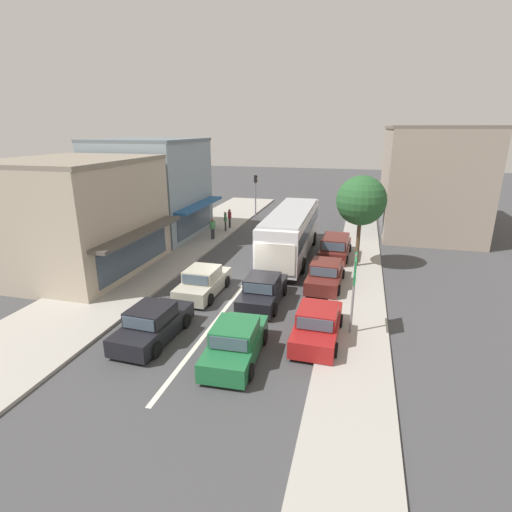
{
  "coord_description": "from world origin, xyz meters",
  "views": [
    {
      "loc": [
        6.0,
        -19.3,
        8.45
      ],
      "look_at": [
        0.25,
        2.47,
        1.2
      ],
      "focal_mm": 28.0,
      "sensor_mm": 36.0,
      "label": 1
    }
  ],
  "objects_px": {
    "city_bus": "(291,230)",
    "sedan_adjacent_lane_lead": "(263,291)",
    "sedan_behind_bus_near": "(153,324)",
    "traffic_light_downstreet": "(256,189)",
    "parked_sedan_kerb_front": "(317,325)",
    "street_tree_right": "(361,201)",
    "pedestrian_with_handbag_near": "(225,220)",
    "pedestrian_browsing_midblock": "(230,217)",
    "sedan_queue_far_back": "(203,282)",
    "parked_wagon_kerb_third": "(335,247)",
    "parked_sedan_kerb_second": "(325,275)",
    "pedestrian_far_walker": "(213,228)",
    "sedan_adjacent_lane_trail": "(236,343)",
    "directional_road_sign": "(355,276)"
  },
  "relations": [
    {
      "from": "city_bus",
      "to": "sedan_adjacent_lane_lead",
      "type": "relative_size",
      "value": 2.59
    },
    {
      "from": "sedan_behind_bus_near",
      "to": "traffic_light_downstreet",
      "type": "xyz_separation_m",
      "value": [
        -1.8,
        23.5,
        2.19
      ]
    },
    {
      "from": "parked_sedan_kerb_front",
      "to": "street_tree_right",
      "type": "bearing_deg",
      "value": 81.95
    },
    {
      "from": "pedestrian_with_handbag_near",
      "to": "city_bus",
      "type": "bearing_deg",
      "value": -38.88
    },
    {
      "from": "sedan_behind_bus_near",
      "to": "pedestrian_with_handbag_near",
      "type": "xyz_separation_m",
      "value": [
        -2.88,
        17.68,
        0.4
      ]
    },
    {
      "from": "traffic_light_downstreet",
      "to": "pedestrian_with_handbag_near",
      "type": "xyz_separation_m",
      "value": [
        -1.09,
        -5.82,
        -1.79
      ]
    },
    {
      "from": "sedan_behind_bus_near",
      "to": "pedestrian_browsing_midblock",
      "type": "xyz_separation_m",
      "value": [
        -2.9,
        18.87,
        0.4
      ]
    },
    {
      "from": "sedan_queue_far_back",
      "to": "street_tree_right",
      "type": "distance_m",
      "value": 10.72
    },
    {
      "from": "pedestrian_with_handbag_near",
      "to": "pedestrian_browsing_midblock",
      "type": "relative_size",
      "value": 1.0
    },
    {
      "from": "city_bus",
      "to": "pedestrian_with_handbag_near",
      "type": "distance_m",
      "value": 8.35
    },
    {
      "from": "sedan_queue_far_back",
      "to": "parked_wagon_kerb_third",
      "type": "xyz_separation_m",
      "value": [
        6.31,
        8.05,
        0.08
      ]
    },
    {
      "from": "parked_sedan_kerb_front",
      "to": "pedestrian_with_handbag_near",
      "type": "relative_size",
      "value": 2.6
    },
    {
      "from": "parked_sedan_kerb_second",
      "to": "street_tree_right",
      "type": "height_order",
      "value": "street_tree_right"
    },
    {
      "from": "sedan_adjacent_lane_lead",
      "to": "parked_sedan_kerb_second",
      "type": "height_order",
      "value": "same"
    },
    {
      "from": "sedan_queue_far_back",
      "to": "pedestrian_far_walker",
      "type": "distance_m",
      "value": 10.51
    },
    {
      "from": "traffic_light_downstreet",
      "to": "city_bus",
      "type": "bearing_deg",
      "value": -64.0
    },
    {
      "from": "sedan_queue_far_back",
      "to": "parked_sedan_kerb_front",
      "type": "relative_size",
      "value": 1.0
    },
    {
      "from": "sedan_behind_bus_near",
      "to": "parked_wagon_kerb_third",
      "type": "relative_size",
      "value": 0.94
    },
    {
      "from": "sedan_behind_bus_near",
      "to": "sedan_adjacent_lane_trail",
      "type": "bearing_deg",
      "value": -8.27
    },
    {
      "from": "parked_sedan_kerb_front",
      "to": "pedestrian_far_walker",
      "type": "bearing_deg",
      "value": 126.0
    },
    {
      "from": "parked_wagon_kerb_third",
      "to": "street_tree_right",
      "type": "xyz_separation_m",
      "value": [
        1.45,
        -1.58,
        3.51
      ]
    },
    {
      "from": "city_bus",
      "to": "sedan_behind_bus_near",
      "type": "xyz_separation_m",
      "value": [
        -3.58,
        -12.47,
        -1.22
      ]
    },
    {
      "from": "parked_wagon_kerb_third",
      "to": "pedestrian_with_handbag_near",
      "type": "xyz_separation_m",
      "value": [
        -9.44,
        4.69,
        0.32
      ]
    },
    {
      "from": "city_bus",
      "to": "sedan_behind_bus_near",
      "type": "relative_size",
      "value": 2.55
    },
    {
      "from": "sedan_behind_bus_near",
      "to": "pedestrian_with_handbag_near",
      "type": "height_order",
      "value": "pedestrian_with_handbag_near"
    },
    {
      "from": "city_bus",
      "to": "traffic_light_downstreet",
      "type": "distance_m",
      "value": 12.31
    },
    {
      "from": "city_bus",
      "to": "sedan_adjacent_lane_lead",
      "type": "height_order",
      "value": "city_bus"
    },
    {
      "from": "sedan_adjacent_lane_lead",
      "to": "parked_sedan_kerb_second",
      "type": "xyz_separation_m",
      "value": [
        2.82,
        3.11,
        0.0
      ]
    },
    {
      "from": "sedan_behind_bus_near",
      "to": "pedestrian_with_handbag_near",
      "type": "relative_size",
      "value": 2.62
    },
    {
      "from": "parked_sedan_kerb_second",
      "to": "traffic_light_downstreet",
      "type": "xyz_separation_m",
      "value": [
        -8.2,
        15.78,
        2.19
      ]
    },
    {
      "from": "directional_road_sign",
      "to": "parked_sedan_kerb_second",
      "type": "bearing_deg",
      "value": 106.5
    },
    {
      "from": "sedan_behind_bus_near",
      "to": "pedestrian_browsing_midblock",
      "type": "distance_m",
      "value": 19.09
    },
    {
      "from": "city_bus",
      "to": "pedestrian_far_walker",
      "type": "xyz_separation_m",
      "value": [
        -6.57,
        2.47,
        -0.81
      ]
    },
    {
      "from": "sedan_adjacent_lane_lead",
      "to": "pedestrian_far_walker",
      "type": "relative_size",
      "value": 2.58
    },
    {
      "from": "sedan_queue_far_back",
      "to": "directional_road_sign",
      "type": "bearing_deg",
      "value": -18.16
    },
    {
      "from": "parked_sedan_kerb_front",
      "to": "traffic_light_downstreet",
      "type": "xyz_separation_m",
      "value": [
        -8.43,
        21.81,
        2.19
      ]
    },
    {
      "from": "sedan_queue_far_back",
      "to": "parked_sedan_kerb_second",
      "type": "distance_m",
      "value": 6.75
    },
    {
      "from": "sedan_behind_bus_near",
      "to": "street_tree_right",
      "type": "relative_size",
      "value": 0.74
    },
    {
      "from": "parked_sedan_kerb_second",
      "to": "parked_wagon_kerb_third",
      "type": "relative_size",
      "value": 0.93
    },
    {
      "from": "parked_wagon_kerb_third",
      "to": "pedestrian_browsing_midblock",
      "type": "height_order",
      "value": "pedestrian_browsing_midblock"
    },
    {
      "from": "sedan_queue_far_back",
      "to": "pedestrian_with_handbag_near",
      "type": "distance_m",
      "value": 13.12
    },
    {
      "from": "city_bus",
      "to": "parked_sedan_kerb_second",
      "type": "height_order",
      "value": "city_bus"
    },
    {
      "from": "sedan_adjacent_lane_trail",
      "to": "parked_sedan_kerb_front",
      "type": "xyz_separation_m",
      "value": [
        2.85,
        2.24,
        0.0
      ]
    },
    {
      "from": "sedan_queue_far_back",
      "to": "directional_road_sign",
      "type": "xyz_separation_m",
      "value": [
        7.72,
        -2.53,
        2.04
      ]
    },
    {
      "from": "parked_wagon_kerb_third",
      "to": "traffic_light_downstreet",
      "type": "relative_size",
      "value": 1.09
    },
    {
      "from": "sedan_adjacent_lane_lead",
      "to": "sedan_adjacent_lane_trail",
      "type": "relative_size",
      "value": 0.98
    },
    {
      "from": "sedan_behind_bus_near",
      "to": "pedestrian_with_handbag_near",
      "type": "bearing_deg",
      "value": 99.26
    },
    {
      "from": "sedan_queue_far_back",
      "to": "directional_road_sign",
      "type": "relative_size",
      "value": 1.17
    },
    {
      "from": "sedan_behind_bus_near",
      "to": "parked_wagon_kerb_third",
      "type": "xyz_separation_m",
      "value": [
        6.56,
        12.99,
        0.08
      ]
    },
    {
      "from": "traffic_light_downstreet",
      "to": "pedestrian_with_handbag_near",
      "type": "bearing_deg",
      "value": -100.56
    }
  ]
}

